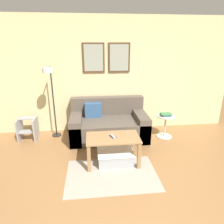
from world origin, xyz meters
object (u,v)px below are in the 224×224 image
object	(u,v)px
couch	(108,124)
step_stool	(28,128)
side_table	(165,124)
remote_control	(113,136)
storage_bin	(115,156)
book_stack	(166,114)
floor_lamp	(51,89)
cell_phone	(113,137)
coffee_table	(113,143)

from	to	relation	value
couch	step_stool	distance (m)	1.74
side_table	remote_control	distance (m)	1.55
couch	step_stool	size ratio (longest dim) A/B	3.51
storage_bin	side_table	bearing A→B (deg)	36.07
book_stack	remote_control	bearing A→B (deg)	-144.81
floor_lamp	cell_phone	size ratio (longest dim) A/B	11.01
couch	cell_phone	bearing A→B (deg)	-91.06
coffee_table	couch	bearing A→B (deg)	89.02
floor_lamp	remote_control	world-z (taller)	floor_lamp
couch	remote_control	world-z (taller)	couch
side_table	storage_bin	bearing A→B (deg)	-143.93
couch	floor_lamp	world-z (taller)	floor_lamp
couch	storage_bin	size ratio (longest dim) A/B	2.65
couch	floor_lamp	distance (m)	1.42
book_stack	step_stool	size ratio (longest dim) A/B	0.49
storage_bin	book_stack	size ratio (longest dim) A/B	2.72
couch	cell_phone	size ratio (longest dim) A/B	11.66
storage_bin	book_stack	distance (m)	1.55
cell_phone	book_stack	bearing A→B (deg)	7.46
side_table	step_stool	world-z (taller)	side_table
cell_phone	couch	bearing A→B (deg)	61.27
side_table	book_stack	distance (m)	0.23
coffee_table	side_table	distance (m)	1.54
cell_phone	side_table	bearing A→B (deg)	7.39
book_stack	cell_phone	bearing A→B (deg)	-144.87
coffee_table	step_stool	world-z (taller)	coffee_table
side_table	remote_control	xyz separation A→B (m)	(-1.25, -0.88, 0.20)
remote_control	coffee_table	bearing A→B (deg)	-123.41
couch	storage_bin	world-z (taller)	couch
coffee_table	side_table	bearing A→B (deg)	35.22
coffee_table	book_stack	size ratio (longest dim) A/B	3.95
remote_control	step_stool	bearing A→B (deg)	131.08
book_stack	cell_phone	distance (m)	1.53
coffee_table	side_table	world-z (taller)	side_table
storage_bin	couch	bearing A→B (deg)	91.33
couch	floor_lamp	xyz separation A→B (m)	(-1.16, -0.00, 0.82)
book_stack	step_stool	xyz separation A→B (m)	(-2.97, 0.22, -0.28)
storage_bin	cell_phone	distance (m)	0.39
storage_bin	book_stack	bearing A→B (deg)	36.15
storage_bin	coffee_table	bearing A→B (deg)	-177.02
storage_bin	step_stool	bearing A→B (deg)	147.86
couch	book_stack	xyz separation A→B (m)	(1.23, -0.15, 0.24)
cell_phone	step_stool	size ratio (longest dim) A/B	0.30
couch	book_stack	bearing A→B (deg)	-6.82
remote_control	step_stool	world-z (taller)	remote_control
coffee_table	side_table	xyz separation A→B (m)	(1.26, 0.89, -0.09)
storage_bin	floor_lamp	distance (m)	1.86
floor_lamp	storage_bin	bearing A→B (deg)	-41.05
storage_bin	remote_control	xyz separation A→B (m)	(-0.04, 0.00, 0.39)
side_table	remote_control	size ratio (longest dim) A/B	3.30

